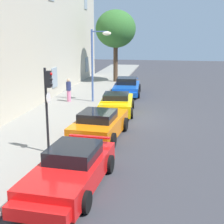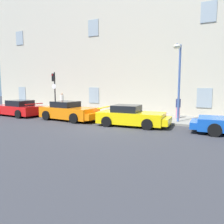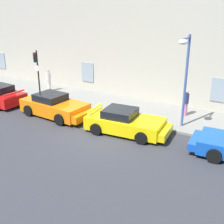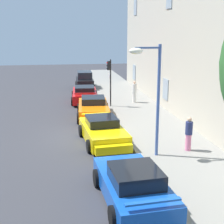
% 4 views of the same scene
% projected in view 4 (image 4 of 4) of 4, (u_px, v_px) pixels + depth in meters
% --- Properties ---
extents(ground_plane, '(80.00, 80.00, 0.00)m').
position_uv_depth(ground_plane, '(87.00, 136.00, 18.24)').
color(ground_plane, '#333338').
extents(sidewalk, '(60.00, 4.19, 0.14)m').
position_uv_depth(sidewalk, '(158.00, 131.00, 18.87)').
color(sidewalk, gray).
rests_on(sidewalk, ground).
extents(sportscar_red_lead, '(5.08, 2.39, 1.33)m').
position_uv_depth(sportscar_red_lead, '(85.00, 94.00, 27.09)').
color(sportscar_red_lead, red).
rests_on(sportscar_red_lead, ground).
extents(sportscar_yellow_flank, '(4.82, 2.41, 1.38)m').
position_uv_depth(sportscar_yellow_flank, '(93.00, 110.00, 21.70)').
color(sportscar_yellow_flank, orange).
rests_on(sportscar_yellow_flank, ground).
extents(sportscar_white_middle, '(4.64, 2.41, 1.31)m').
position_uv_depth(sportscar_white_middle, '(104.00, 133.00, 16.94)').
color(sportscar_white_middle, yellow).
rests_on(sportscar_white_middle, ground).
extents(sportscar_tail_end, '(4.85, 2.42, 1.35)m').
position_uv_depth(sportscar_tail_end, '(131.00, 183.00, 11.31)').
color(sportscar_tail_end, '#144CB2').
rests_on(sportscar_tail_end, ground).
extents(hatchback_parked, '(3.79, 1.86, 1.74)m').
position_uv_depth(hatchback_parked, '(85.00, 81.00, 32.87)').
color(hatchback_parked, black).
rests_on(hatchback_parked, ground).
extents(traffic_light, '(0.44, 0.36, 3.53)m').
position_uv_depth(traffic_light, '(110.00, 75.00, 24.24)').
color(traffic_light, black).
rests_on(traffic_light, sidewalk).
extents(street_lamp, '(0.44, 1.42, 5.04)m').
position_uv_depth(street_lamp, '(149.00, 79.00, 14.19)').
color(street_lamp, '#3F5999').
rests_on(street_lamp, sidewalk).
extents(pedestrian_admiring, '(0.48, 0.48, 1.65)m').
position_uv_depth(pedestrian_admiring, '(189.00, 133.00, 15.50)').
color(pedestrian_admiring, pink).
rests_on(pedestrian_admiring, sidewalk).
extents(pedestrian_strolling, '(0.43, 0.43, 1.72)m').
position_uv_depth(pedestrian_strolling, '(134.00, 92.00, 25.93)').
color(pedestrian_strolling, silver).
rests_on(pedestrian_strolling, sidewalk).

